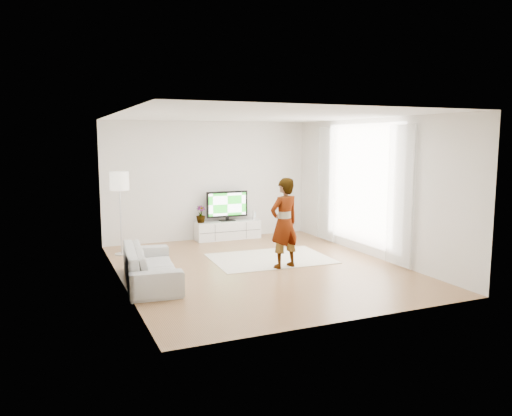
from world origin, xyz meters
name	(u,v)px	position (x,y,z in m)	size (l,w,h in m)	color
floor	(259,267)	(0.00, 0.00, 0.00)	(6.00, 6.00, 0.00)	#A6764B
ceiling	(259,116)	(0.00, 0.00, 2.80)	(6.00, 6.00, 0.00)	white
wall_left	(119,200)	(-2.50, 0.00, 1.40)	(0.02, 6.00, 2.80)	silver
wall_right	(372,188)	(2.50, 0.00, 1.40)	(0.02, 6.00, 2.80)	silver
wall_back	(209,181)	(0.00, 3.00, 1.40)	(5.00, 0.02, 2.80)	silver
wall_front	(352,216)	(0.00, -3.00, 1.40)	(5.00, 0.02, 2.80)	silver
window	(363,184)	(2.48, 0.30, 1.45)	(0.01, 2.60, 2.50)	white
curtain_near	(400,196)	(2.40, -1.00, 1.35)	(0.04, 0.70, 2.60)	white
curtain_far	(327,184)	(2.40, 1.60, 1.35)	(0.04, 0.70, 2.60)	white
media_console	(228,230)	(0.38, 2.76, 0.22)	(1.56, 0.45, 0.44)	white
television	(227,205)	(0.38, 2.79, 0.83)	(1.02, 0.20, 0.71)	black
game_console	(254,215)	(1.07, 2.76, 0.54)	(0.08, 0.16, 0.21)	white
potted_plant	(201,214)	(-0.28, 2.77, 0.64)	(0.22, 0.22, 0.40)	#3F7238
rug	(270,258)	(0.48, 0.54, 0.01)	(2.32, 1.67, 0.01)	#EFE8CC
player	(284,223)	(0.42, -0.20, 0.85)	(0.61, 0.40, 1.67)	#334772
sofa	(151,265)	(-2.05, -0.20, 0.30)	(2.08, 0.81, 0.61)	#ABACA7
floor_lamp	(119,185)	(-2.20, 2.10, 1.46)	(0.38, 0.38, 1.72)	silver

